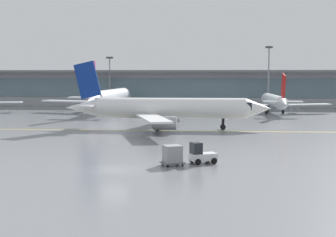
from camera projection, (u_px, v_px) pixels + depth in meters
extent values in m
plane|color=slate|center=(114.00, 170.00, 46.36)|extent=(400.00, 400.00, 0.00)
cube|color=yellow|center=(169.00, 131.00, 77.75)|extent=(109.97, 3.28, 0.01)
cube|color=#9EA3A8|center=(185.00, 89.00, 137.12)|extent=(179.39, 8.00, 9.00)
cube|color=slate|center=(184.00, 88.00, 133.03)|extent=(172.21, 0.16, 5.04)
cube|color=slate|center=(185.00, 71.00, 135.20)|extent=(186.56, 11.00, 0.60)
cylinder|color=silver|center=(111.00, 97.00, 113.61)|extent=(4.31, 24.51, 3.39)
cone|color=silver|center=(125.00, 94.00, 127.64)|extent=(3.37, 4.19, 3.22)
cube|color=black|center=(123.00, 93.00, 124.93)|extent=(2.76, 3.15, 1.19)
cone|color=silver|center=(92.00, 100.00, 98.91)|extent=(3.08, 5.53, 2.88)
cube|color=silver|center=(71.00, 101.00, 112.96)|extent=(14.25, 7.39, 0.28)
cylinder|color=#999EA3|center=(85.00, 105.00, 114.12)|extent=(2.23, 3.66, 2.09)
cube|color=silver|center=(147.00, 102.00, 110.50)|extent=(14.31, 6.44, 0.28)
cylinder|color=#999EA3|center=(136.00, 106.00, 112.45)|extent=(2.23, 3.66, 2.09)
cube|color=#B21E66|center=(93.00, 77.00, 99.57)|extent=(0.53, 4.58, 6.38)
cube|color=silver|center=(82.00, 97.00, 100.68)|extent=(5.07, 2.58, 0.24)
cube|color=silver|center=(106.00, 98.00, 99.98)|extent=(5.07, 2.58, 0.24)
cylinder|color=black|center=(120.00, 106.00, 122.26)|extent=(0.44, 0.44, 1.79)
cylinder|color=black|center=(120.00, 108.00, 122.30)|extent=(0.58, 0.92, 0.90)
cylinder|color=black|center=(99.00, 109.00, 112.20)|extent=(0.44, 0.44, 1.79)
cylinder|color=black|center=(99.00, 111.00, 112.24)|extent=(0.58, 0.92, 0.90)
cylinder|color=black|center=(119.00, 109.00, 111.55)|extent=(0.44, 0.44, 1.79)
cylinder|color=black|center=(119.00, 111.00, 111.59)|extent=(0.58, 0.92, 0.90)
cylinder|color=white|center=(274.00, 101.00, 111.90)|extent=(4.02, 19.31, 2.66)
cone|color=white|center=(266.00, 98.00, 123.03)|extent=(2.75, 3.37, 2.53)
cube|color=black|center=(267.00, 97.00, 120.88)|extent=(2.24, 2.54, 0.93)
cone|color=white|center=(284.00, 104.00, 100.24)|extent=(2.56, 4.41, 2.26)
cube|color=white|center=(243.00, 104.00, 110.64)|extent=(11.25, 4.72, 0.22)
cylinder|color=#999EA3|center=(253.00, 107.00, 111.80)|extent=(1.84, 2.93, 1.64)
cube|color=white|center=(306.00, 104.00, 110.18)|extent=(11.16, 6.13, 0.22)
cylinder|color=#999EA3|center=(295.00, 107.00, 111.49)|extent=(1.84, 2.93, 1.64)
cube|color=red|center=(283.00, 86.00, 100.77)|extent=(0.54, 3.60, 5.01)
cube|color=white|center=(273.00, 102.00, 101.43)|extent=(4.04, 2.15, 0.19)
cube|color=white|center=(293.00, 102.00, 101.30)|extent=(4.04, 2.15, 0.19)
cylinder|color=black|center=(268.00, 108.00, 118.76)|extent=(0.34, 0.34, 1.41)
cylinder|color=black|center=(268.00, 109.00, 118.79)|extent=(0.48, 0.73, 0.70)
cylinder|color=black|center=(266.00, 110.00, 110.59)|extent=(0.34, 0.34, 1.41)
cylinder|color=black|center=(266.00, 112.00, 110.62)|extent=(0.48, 0.73, 0.70)
cylinder|color=black|center=(283.00, 110.00, 110.46)|extent=(0.34, 0.34, 1.41)
cylinder|color=black|center=(283.00, 112.00, 110.50)|extent=(0.48, 0.73, 0.70)
cylinder|color=white|center=(171.00, 108.00, 79.43)|extent=(23.44, 3.86, 3.25)
cone|color=white|center=(259.00, 109.00, 78.36)|extent=(3.97, 3.19, 3.08)
cube|color=black|center=(242.00, 106.00, 78.53)|extent=(2.99, 2.61, 1.14)
cone|color=white|center=(81.00, 108.00, 80.55)|extent=(5.26, 2.90, 2.76)
cube|color=white|center=(163.00, 110.00, 87.90)|extent=(6.31, 13.70, 0.27)
cylinder|color=#999EA3|center=(170.00, 116.00, 85.22)|extent=(3.49, 2.09, 2.00)
cube|color=white|center=(153.00, 118.00, 71.42)|extent=(6.94, 13.66, 0.27)
cylinder|color=#999EA3|center=(165.00, 123.00, 74.04)|extent=(3.49, 2.09, 2.00)
cube|color=navy|center=(87.00, 80.00, 80.08)|extent=(4.38, 0.46, 6.11)
cube|color=white|center=(94.00, 104.00, 82.76)|extent=(2.42, 4.83, 0.23)
cube|color=white|center=(87.00, 106.00, 78.03)|extent=(2.42, 4.83, 0.23)
cylinder|color=black|center=(223.00, 124.00, 79.01)|extent=(0.42, 0.42, 1.72)
cylinder|color=black|center=(223.00, 127.00, 79.05)|extent=(0.87, 0.55, 0.86)
cylinder|color=black|center=(160.00, 122.00, 81.98)|extent=(0.42, 0.42, 1.72)
cylinder|color=black|center=(160.00, 125.00, 82.02)|extent=(0.87, 0.55, 0.86)
cylinder|color=black|center=(157.00, 125.00, 77.62)|extent=(0.42, 0.42, 1.72)
cylinder|color=black|center=(157.00, 128.00, 77.66)|extent=(0.87, 0.55, 0.86)
cube|color=silver|center=(203.00, 157.00, 49.58)|extent=(2.95, 2.42, 0.70)
cube|color=#1E2328|center=(196.00, 148.00, 49.24)|extent=(1.36, 1.51, 1.10)
cylinder|color=black|center=(208.00, 159.00, 50.57)|extent=(0.63, 0.47, 0.60)
cylinder|color=black|center=(214.00, 161.00, 49.26)|extent=(0.63, 0.47, 0.60)
cylinder|color=black|center=(192.00, 160.00, 49.96)|extent=(0.63, 0.47, 0.60)
cylinder|color=black|center=(198.00, 162.00, 48.66)|extent=(0.63, 0.47, 0.60)
cube|color=#595B60|center=(172.00, 163.00, 48.48)|extent=(2.60, 2.38, 0.12)
cube|color=gray|center=(172.00, 154.00, 48.40)|extent=(2.10, 2.06, 1.60)
cylinder|color=black|center=(177.00, 163.00, 49.41)|extent=(0.24, 0.19, 0.22)
cylinder|color=black|center=(182.00, 165.00, 48.10)|extent=(0.24, 0.19, 0.22)
cylinder|color=black|center=(163.00, 164.00, 48.88)|extent=(0.24, 0.19, 0.22)
cylinder|color=black|center=(168.00, 166.00, 47.57)|extent=(0.24, 0.19, 0.22)
cylinder|color=gray|center=(110.00, 83.00, 132.90)|extent=(0.36, 0.36, 12.59)
cube|color=#3F3F42|center=(110.00, 58.00, 132.32)|extent=(1.80, 0.30, 0.50)
cylinder|color=gray|center=(269.00, 79.00, 125.45)|extent=(0.36, 0.36, 14.94)
cube|color=#3F3F42|center=(269.00, 47.00, 124.76)|extent=(1.80, 0.30, 0.50)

